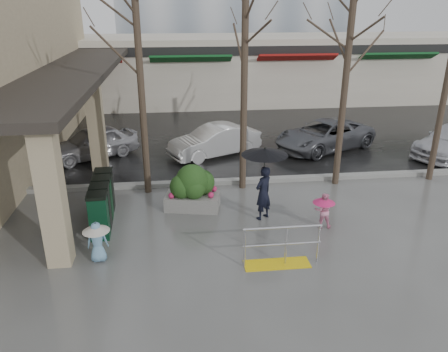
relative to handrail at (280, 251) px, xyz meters
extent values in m
plane|color=#51514F|center=(-1.36, 1.20, -0.38)|extent=(120.00, 120.00, 0.00)
cube|color=black|center=(-1.36, 23.20, -0.37)|extent=(120.00, 36.00, 0.01)
cube|color=gray|center=(-1.36, 5.20, -0.30)|extent=(120.00, 0.30, 0.15)
cube|color=#2D2823|center=(-6.16, 9.20, 3.25)|extent=(2.80, 18.00, 0.25)
cube|color=tan|center=(-5.26, 0.70, 1.37)|extent=(0.55, 0.55, 3.50)
cube|color=tan|center=(-5.26, 7.20, 1.37)|extent=(0.55, 0.55, 3.50)
cube|color=beige|center=(0.64, 19.20, 1.62)|extent=(34.00, 6.00, 4.00)
cube|color=maroon|center=(-7.36, 16.30, 2.47)|extent=(4.50, 1.68, 0.87)
cube|color=#0F4C1E|center=(-1.36, 16.30, 2.47)|extent=(4.50, 1.68, 0.87)
cube|color=maroon|center=(4.64, 16.30, 2.47)|extent=(4.50, 1.68, 0.87)
cube|color=#0F4C1E|center=(10.64, 16.30, 2.47)|extent=(4.50, 1.68, 0.87)
cube|color=black|center=(0.64, 16.30, 3.02)|extent=(34.00, 0.35, 0.50)
cube|color=yellow|center=(-0.06, 0.00, -0.37)|extent=(1.60, 0.50, 0.02)
cylinder|color=silver|center=(-0.86, 0.00, 0.12)|extent=(0.05, 0.05, 1.00)
cylinder|color=silver|center=(0.14, 0.00, 0.12)|extent=(0.05, 0.05, 1.00)
cylinder|color=silver|center=(0.94, 0.00, 0.12)|extent=(0.05, 0.05, 1.00)
cylinder|color=silver|center=(0.04, 0.00, 0.62)|extent=(1.90, 0.06, 0.06)
cylinder|color=silver|center=(0.04, 0.00, 0.17)|extent=(1.90, 0.04, 0.04)
cylinder|color=#382B21|center=(-3.36, 4.80, 3.02)|extent=(0.22, 0.22, 6.80)
cylinder|color=#382B21|center=(-0.16, 4.80, 3.12)|extent=(0.22, 0.22, 7.00)
cylinder|color=#382B21|center=(3.14, 4.80, 2.87)|extent=(0.22, 0.22, 6.50)
cylinder|color=#382B21|center=(6.64, 4.80, 3.22)|extent=(0.22, 0.22, 7.20)
imported|color=black|center=(0.07, 2.45, 0.43)|extent=(0.70, 0.66, 1.61)
cylinder|color=black|center=(0.07, 2.45, 1.26)|extent=(0.02, 0.02, 1.02)
cone|color=black|center=(0.07, 2.45, 1.68)|extent=(1.32, 1.32, 0.18)
sphere|color=black|center=(0.07, 2.45, 1.79)|extent=(0.05, 0.05, 0.05)
imported|color=pink|center=(1.64, 1.74, 0.14)|extent=(0.56, 0.48, 1.03)
cylinder|color=black|center=(1.64, 1.74, 0.33)|extent=(0.02, 0.02, 0.45)
cone|color=#D62167|center=(1.64, 1.74, 0.46)|extent=(0.63, 0.63, 0.18)
sphere|color=black|center=(1.64, 1.74, 0.57)|extent=(0.05, 0.05, 0.05)
imported|color=#6B9BBF|center=(-4.36, 0.67, 0.14)|extent=(0.52, 0.36, 1.03)
cylinder|color=black|center=(-4.36, 0.67, 0.38)|extent=(0.02, 0.02, 0.48)
cone|color=beige|center=(-4.36, 0.67, 0.53)|extent=(0.66, 0.66, 0.18)
sphere|color=black|center=(-4.36, 0.67, 0.64)|extent=(0.05, 0.05, 0.05)
cube|color=gray|center=(-1.94, 3.34, -0.15)|extent=(1.76, 1.13, 0.45)
ellipsoid|color=#133C13|center=(-1.94, 3.34, 0.53)|extent=(1.00, 0.90, 1.05)
sphere|color=#133C13|center=(-2.26, 3.25, 0.40)|extent=(0.72, 0.72, 0.72)
sphere|color=#133C13|center=(-1.62, 3.48, 0.42)|extent=(0.76, 0.76, 0.76)
cube|color=#0D3921|center=(-4.49, 1.83, 0.22)|extent=(0.51, 0.51, 1.19)
cube|color=black|center=(-4.49, 1.83, 0.86)|extent=(0.54, 0.54, 0.09)
cube|color=black|center=(-4.51, 2.43, 0.22)|extent=(0.51, 0.51, 1.19)
cube|color=black|center=(-4.51, 2.43, 0.86)|extent=(0.54, 0.54, 0.09)
cube|color=#0C371B|center=(-4.54, 3.02, 0.22)|extent=(0.51, 0.51, 1.19)
cube|color=black|center=(-4.54, 3.02, 0.86)|extent=(0.54, 0.54, 0.09)
cube|color=black|center=(-4.57, 3.61, 0.22)|extent=(0.51, 0.51, 1.19)
cube|color=black|center=(-4.57, 3.61, 0.86)|extent=(0.54, 0.54, 0.09)
imported|color=#B2B2B7|center=(-5.75, 8.57, 0.25)|extent=(3.94, 3.16, 1.26)
imported|color=white|center=(-0.79, 8.28, 0.25)|extent=(4.03, 2.83, 1.26)
imported|color=slate|center=(3.97, 8.59, 0.25)|extent=(4.99, 3.86, 1.26)
camera|label=1|loc=(-2.37, -8.84, 5.52)|focal=35.00mm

